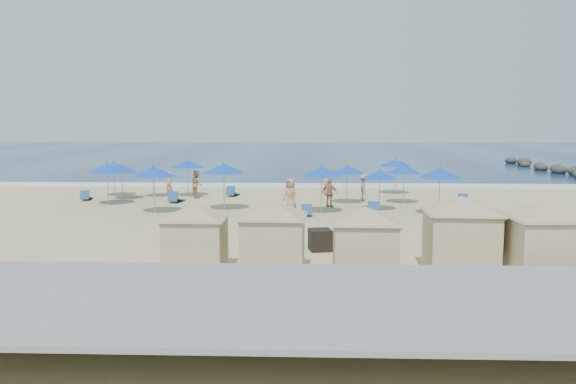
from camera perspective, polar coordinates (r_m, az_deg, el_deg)
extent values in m
plane|color=tan|center=(27.44, 0.98, -3.21)|extent=(160.00, 160.00, 0.00)
cube|color=navy|center=(82.12, 1.64, 3.91)|extent=(160.00, 80.00, 0.06)
cube|color=white|center=(42.76, 1.33, 0.68)|extent=(160.00, 2.50, 0.08)
cube|color=gray|center=(14.68, 0.10, -10.47)|extent=(160.00, 2.20, 1.10)
cube|color=gray|center=(11.65, -0.39, -12.15)|extent=(160.00, 4.00, 0.12)
ellipsoid|color=#2C2724|center=(56.59, 27.22, 1.88)|extent=(1.48, 1.48, 0.96)
ellipsoid|color=#2C2724|center=(57.60, 25.83, 2.03)|extent=(1.40, 1.40, 0.91)
ellipsoid|color=#2C2724|center=(59.16, 25.67, 2.14)|extent=(1.32, 1.32, 0.86)
ellipsoid|color=#2C2724|center=(60.21, 24.37, 2.27)|extent=(1.24, 1.24, 0.81)
ellipsoid|color=#2C2724|center=(61.78, 24.25, 2.37)|extent=(1.16, 1.16, 0.75)
ellipsoid|color=#2C2724|center=(63.34, 24.14, 2.46)|extent=(1.08, 1.08, 0.70)
ellipsoid|color=#2C2724|center=(64.43, 22.95, 2.58)|extent=(1.00, 1.00, 0.65)
ellipsoid|color=#2C2724|center=(65.99, 22.88, 2.80)|extent=(1.48, 1.48, 0.96)
ellipsoid|color=#2C2724|center=(67.56, 22.81, 2.88)|extent=(1.40, 1.40, 0.91)
ellipsoid|color=#2C2724|center=(68.67, 21.71, 2.98)|extent=(1.32, 1.32, 0.86)
cube|color=black|center=(21.85, 3.29, -4.87)|extent=(0.96, 0.96, 0.83)
cube|color=beige|center=(18.67, -9.33, -5.46)|extent=(1.87, 1.87, 1.86)
cube|color=tan|center=(18.48, -9.39, -2.65)|extent=(1.97, 1.97, 0.07)
pyramid|color=tan|center=(18.41, -9.42, -1.22)|extent=(4.08, 4.08, 0.47)
cube|color=beige|center=(18.19, -1.51, -5.56)|extent=(2.01, 2.01, 1.95)
cube|color=tan|center=(18.00, -1.52, -2.52)|extent=(2.11, 2.11, 0.08)
pyramid|color=tan|center=(17.92, -1.52, -0.99)|extent=(4.28, 4.28, 0.49)
cube|color=beige|center=(17.74, 7.78, -6.03)|extent=(1.94, 1.94, 1.91)
cube|color=tan|center=(17.55, 7.83, -2.99)|extent=(2.04, 2.04, 0.08)
pyramid|color=tan|center=(17.47, 7.86, -1.45)|extent=(4.19, 4.19, 0.48)
cube|color=beige|center=(19.01, 17.07, -5.09)|extent=(2.19, 2.19, 2.10)
cube|color=tan|center=(18.82, 17.19, -1.98)|extent=(2.30, 2.30, 0.08)
pyramid|color=tan|center=(18.75, 17.25, -0.39)|extent=(4.59, 4.59, 0.52)
cube|color=beige|center=(18.90, 24.53, -5.52)|extent=(2.17, 2.17, 2.09)
cube|color=tan|center=(18.71, 24.70, -2.39)|extent=(2.28, 2.28, 0.08)
pyramid|color=tan|center=(18.63, 24.79, -0.80)|extent=(4.59, 4.59, 0.52)
cylinder|color=#A5A8AD|center=(38.63, -17.21, 0.95)|extent=(0.05, 0.05, 1.86)
cone|color=#1042B7|center=(38.53, -17.27, 2.57)|extent=(2.05, 2.05, 0.44)
sphere|color=#1042B7|center=(38.51, -17.29, 2.97)|extent=(0.08, 0.08, 0.08)
cylinder|color=#A5A8AD|center=(34.85, -17.84, 0.38)|extent=(0.05, 0.05, 2.01)
cone|color=#1042B7|center=(34.73, -17.92, 2.33)|extent=(2.22, 2.22, 0.48)
sphere|color=#1042B7|center=(34.71, -17.94, 2.81)|extent=(0.08, 0.08, 0.08)
cylinder|color=#A5A8AD|center=(36.94, -16.47, 0.61)|extent=(0.05, 0.05, 1.75)
cone|color=#1042B7|center=(36.84, -16.53, 2.21)|extent=(1.93, 1.93, 0.41)
sphere|color=#1042B7|center=(36.81, -16.54, 2.60)|extent=(0.07, 0.07, 0.07)
cylinder|color=#A5A8AD|center=(31.08, -13.41, -0.22)|extent=(0.05, 0.05, 2.07)
cone|color=#1042B7|center=(30.95, -13.48, 2.03)|extent=(2.29, 2.29, 0.49)
sphere|color=#1042B7|center=(30.92, -13.49, 2.58)|extent=(0.09, 0.09, 0.09)
cylinder|color=#A5A8AD|center=(37.37, -10.15, 1.06)|extent=(0.05, 0.05, 1.98)
cone|color=#1042B7|center=(37.26, -10.19, 2.85)|extent=(2.19, 2.19, 0.47)
sphere|color=#1042B7|center=(37.24, -10.20, 3.29)|extent=(0.08, 0.08, 0.08)
cylinder|color=#A5A8AD|center=(31.48, -6.51, 0.10)|extent=(0.06, 0.06, 2.15)
cone|color=#1042B7|center=(31.34, -6.55, 2.41)|extent=(2.38, 2.38, 0.51)
sphere|color=#1042B7|center=(31.32, -6.56, 2.98)|extent=(0.09, 0.09, 0.09)
cylinder|color=#A5A8AD|center=(30.28, 3.43, -0.23)|extent=(0.05, 0.05, 2.07)
cone|color=#1042B7|center=(30.15, 3.45, 2.08)|extent=(2.29, 2.29, 0.49)
sphere|color=#1042B7|center=(30.12, 3.46, 2.64)|extent=(0.09, 0.09, 0.09)
cylinder|color=#A5A8AD|center=(33.89, 6.01, 0.40)|extent=(0.05, 0.05, 1.89)
cone|color=#1042B7|center=(33.77, 6.03, 2.29)|extent=(2.09, 2.09, 0.45)
sphere|color=#1042B7|center=(33.74, 6.04, 2.75)|extent=(0.08, 0.08, 0.08)
cylinder|color=#A5A8AD|center=(31.50, 9.28, -0.22)|extent=(0.05, 0.05, 1.85)
cone|color=#1042B7|center=(31.37, 9.32, 1.76)|extent=(2.04, 2.04, 0.44)
sphere|color=#1042B7|center=(31.35, 9.33, 2.25)|extent=(0.08, 0.08, 0.08)
cylinder|color=#A5A8AD|center=(38.66, 10.87, 1.23)|extent=(0.05, 0.05, 1.96)
cone|color=#1042B7|center=(38.55, 10.92, 2.95)|extent=(2.17, 2.17, 0.47)
sphere|color=#1042B7|center=(38.53, 10.93, 3.37)|extent=(0.08, 0.08, 0.08)
cylinder|color=#A5A8AD|center=(34.38, 11.64, 0.41)|extent=(0.05, 0.05, 1.91)
cone|color=#1042B7|center=(34.27, 11.69, 2.28)|extent=(2.11, 2.11, 0.45)
sphere|color=#1042B7|center=(34.24, 11.70, 2.74)|extent=(0.08, 0.08, 0.08)
cylinder|color=#A5A8AD|center=(30.56, 15.10, -0.41)|extent=(0.05, 0.05, 2.07)
cone|color=#1042B7|center=(30.42, 15.17, 1.88)|extent=(2.29, 2.29, 0.49)
sphere|color=#1042B7|center=(30.39, 15.19, 2.44)|extent=(0.09, 0.09, 0.09)
cylinder|color=#A5A8AD|center=(37.66, -13.55, 0.74)|extent=(0.04, 0.04, 1.62)
cone|color=#1042B7|center=(37.56, -13.59, 2.19)|extent=(1.80, 1.80, 0.38)
sphere|color=#1042B7|center=(37.54, -13.60, 2.55)|extent=(0.07, 0.07, 0.07)
cube|color=navy|center=(37.53, -19.78, -0.53)|extent=(0.69, 1.19, 0.31)
cube|color=navy|center=(37.05, -19.97, -0.29)|extent=(0.57, 0.38, 0.55)
cube|color=navy|center=(35.02, -11.24, -0.75)|extent=(0.82, 1.35, 0.35)
cube|color=navy|center=(34.50, -11.60, -0.45)|extent=(0.65, 0.45, 0.62)
cube|color=navy|center=(37.30, -5.60, -0.15)|extent=(0.82, 1.33, 0.34)
cube|color=navy|center=(36.78, -5.87, 0.13)|extent=(0.64, 0.45, 0.60)
cube|color=navy|center=(29.67, 1.82, -2.09)|extent=(0.67, 1.23, 0.33)
cube|color=navy|center=(29.15, 1.91, -1.79)|extent=(0.58, 0.38, 0.57)
cube|color=navy|center=(30.37, 8.55, -1.91)|extent=(0.70, 1.36, 0.37)
cube|color=navy|center=(29.78, 8.75, -1.58)|extent=(0.64, 0.40, 0.64)
cube|color=navy|center=(35.26, 17.34, -0.91)|extent=(0.91, 1.31, 0.33)
cube|color=navy|center=(34.73, 17.30, -0.63)|extent=(0.64, 0.49, 0.58)
imported|color=tan|center=(35.01, -11.96, 0.49)|extent=(0.72, 0.81, 1.86)
imported|color=tan|center=(36.73, -9.25, 0.79)|extent=(0.98, 1.06, 1.76)
imported|color=tan|center=(32.39, 4.26, -0.09)|extent=(1.06, 0.79, 1.67)
imported|color=tan|center=(35.16, 7.72, 0.44)|extent=(0.69, 1.11, 1.66)
imported|color=tan|center=(37.67, 3.94, 0.91)|extent=(0.53, 0.80, 1.60)
imported|color=tan|center=(30.71, 0.26, -0.33)|extent=(1.06, 1.02, 1.83)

